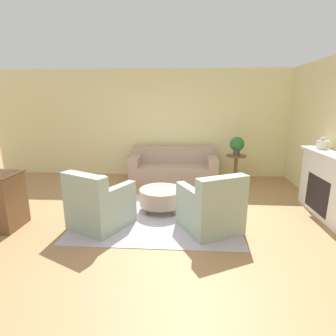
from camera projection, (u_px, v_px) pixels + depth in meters
ground_plane at (157, 217)px, 4.61m from camera, size 16.00×16.00×0.00m
wall_back at (168, 124)px, 7.01m from camera, size 9.54×0.12×2.80m
rug at (157, 216)px, 4.60m from camera, size 2.71×2.12×0.01m
couch at (173, 169)px, 6.68m from camera, size 2.16×0.88×0.84m
armchair_left at (99, 206)px, 4.16m from camera, size 1.07×1.09×0.93m
armchair_right at (212, 209)px, 4.05m from camera, size 1.07×1.09×0.93m
ottoman_table at (161, 197)px, 4.81m from camera, size 0.79×0.79×0.41m
side_table at (236, 165)px, 6.37m from camera, size 0.47×0.47×0.72m
fireplace at (329, 184)px, 4.52m from camera, size 0.44×1.50×1.13m
vase_mantel_near at (322, 144)px, 4.74m from camera, size 0.20×0.20×0.21m
potted_plant_on_side_table at (237, 145)px, 6.25m from camera, size 0.34×0.34×0.44m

